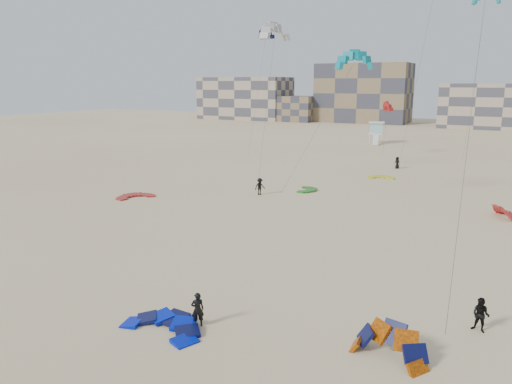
% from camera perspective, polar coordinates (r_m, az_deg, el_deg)
% --- Properties ---
extents(ground, '(320.00, 320.00, 0.00)m').
position_cam_1_polar(ground, '(28.88, -4.41, -12.49)').
color(ground, beige).
rests_on(ground, ground).
extents(kite_ground_blue, '(4.39, 4.59, 1.41)m').
position_cam_1_polar(kite_ground_blue, '(26.43, -10.49, -15.16)').
color(kite_ground_blue, '#0006E4').
rests_on(kite_ground_blue, ground).
extents(kite_ground_orange, '(4.36, 4.31, 3.56)m').
position_cam_1_polar(kite_ground_orange, '(24.42, 14.81, -17.84)').
color(kite_ground_orange, '#EE5B00').
rests_on(kite_ground_orange, ground).
extents(kite_ground_red, '(5.30, 5.23, 0.64)m').
position_cam_1_polar(kite_ground_red, '(55.59, -13.62, -0.59)').
color(kite_ground_red, '#AE1926').
rests_on(kite_ground_red, ground).
extents(kite_ground_green, '(3.77, 3.62, 0.58)m').
position_cam_1_polar(kite_ground_green, '(57.77, 5.79, 0.18)').
color(kite_ground_green, '#187F17').
rests_on(kite_ground_green, ground).
extents(kite_ground_red_far, '(4.49, 4.44, 3.22)m').
position_cam_1_polar(kite_ground_red_far, '(51.42, 26.63, -2.62)').
color(kite_ground_red_far, '#AE1926').
rests_on(kite_ground_red_far, ground).
extents(kite_ground_yellow, '(3.75, 3.89, 0.62)m').
position_cam_1_polar(kite_ground_yellow, '(66.88, 14.10, 1.54)').
color(kite_ground_yellow, gold).
rests_on(kite_ground_yellow, ground).
extents(kitesurfer_main, '(0.78, 0.77, 1.81)m').
position_cam_1_polar(kitesurfer_main, '(26.08, -6.70, -13.19)').
color(kitesurfer_main, black).
rests_on(kitesurfer_main, ground).
extents(kitesurfer_b, '(1.00, 0.87, 1.77)m').
position_cam_1_polar(kitesurfer_b, '(27.74, 24.30, -12.70)').
color(kitesurfer_b, black).
rests_on(kitesurfer_b, ground).
extents(kitesurfer_c, '(1.24, 1.39, 1.87)m').
position_cam_1_polar(kitesurfer_c, '(55.07, 0.44, 0.64)').
color(kitesurfer_c, black).
rests_on(kitesurfer_c, ground).
extents(kitesurfer_e, '(0.96, 0.79, 1.69)m').
position_cam_1_polar(kitesurfer_e, '(75.06, 15.84, 3.24)').
color(kitesurfer_e, black).
rests_on(kitesurfer_e, ground).
extents(kite_fly_teal_a, '(9.03, 4.54, 14.28)m').
position_cam_1_polar(kite_fly_teal_a, '(49.55, 11.21, 14.37)').
color(kite_fly_teal_a, '#0C819E').
rests_on(kite_fly_teal_a, ground).
extents(kite_fly_grey, '(5.39, 9.08, 18.60)m').
position_cam_1_polar(kite_fly_grey, '(62.96, 2.17, 17.67)').
color(kite_fly_grey, silver).
rests_on(kite_fly_grey, ground).
extents(kite_fly_navy, '(3.68, 9.59, 19.72)m').
position_cam_1_polar(kite_fly_navy, '(81.73, 1.20, 17.59)').
color(kite_fly_navy, '#0B0943').
rests_on(kite_fly_navy, ground).
extents(kite_fly_red, '(4.12, 6.91, 8.37)m').
position_cam_1_polar(kite_fly_red, '(86.29, 14.83, 9.36)').
color(kite_fly_red, '#AE1926').
rests_on(kite_fly_red, ground).
extents(lifeguard_tower_far, '(3.72, 6.33, 4.37)m').
position_cam_1_polar(lifeguard_tower_far, '(105.36, 13.57, 6.59)').
color(lifeguard_tower_far, white).
rests_on(lifeguard_tower_far, ground).
extents(condo_west_a, '(30.00, 15.00, 14.00)m').
position_cam_1_polar(condo_west_a, '(173.88, -1.24, 10.66)').
color(condo_west_a, tan).
rests_on(condo_west_a, ground).
extents(condo_west_b, '(28.00, 14.00, 18.00)m').
position_cam_1_polar(condo_west_b, '(162.25, 12.17, 10.98)').
color(condo_west_b, '#7E684C').
rests_on(condo_west_b, ground).
extents(condo_mid, '(32.00, 16.00, 12.00)m').
position_cam_1_polar(condo_mid, '(152.30, 26.49, 8.78)').
color(condo_mid, tan).
rests_on(condo_mid, ground).
extents(condo_fill_left, '(12.00, 10.00, 8.00)m').
position_cam_1_polar(condo_fill_left, '(163.42, 4.66, 9.46)').
color(condo_fill_left, '#7E684C').
rests_on(condo_fill_left, ground).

